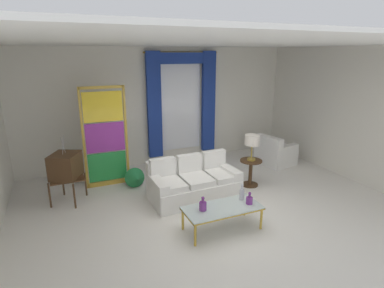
# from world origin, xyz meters

# --- Properties ---
(ground_plane) EXTENTS (16.00, 16.00, 0.00)m
(ground_plane) POSITION_xyz_m (0.00, 0.00, 0.00)
(ground_plane) COLOR white
(wall_rear) EXTENTS (8.00, 0.12, 3.00)m
(wall_rear) POSITION_xyz_m (0.00, 3.06, 1.50)
(wall_rear) COLOR white
(wall_rear) RESTS_ON ground
(wall_right) EXTENTS (0.12, 7.00, 3.00)m
(wall_right) POSITION_xyz_m (3.66, 0.60, 1.50)
(wall_right) COLOR white
(wall_right) RESTS_ON ground
(ceiling_slab) EXTENTS (8.00, 7.60, 0.04)m
(ceiling_slab) POSITION_xyz_m (0.00, 0.80, 3.02)
(ceiling_slab) COLOR white
(curtained_window) EXTENTS (2.00, 0.17, 2.70)m
(curtained_window) POSITION_xyz_m (0.54, 2.89, 1.74)
(curtained_window) COLOR white
(curtained_window) RESTS_ON ground
(couch_white_long) EXTENTS (1.78, 0.96, 0.86)m
(couch_white_long) POSITION_xyz_m (-0.14, 0.65, 0.30)
(couch_white_long) COLOR white
(couch_white_long) RESTS_ON ground
(coffee_table) EXTENTS (1.29, 0.59, 0.41)m
(coffee_table) POSITION_xyz_m (-0.19, -0.69, 0.37)
(coffee_table) COLOR silver
(coffee_table) RESTS_ON ground
(bottle_blue_decanter) EXTENTS (0.08, 0.08, 0.29)m
(bottle_blue_decanter) POSITION_xyz_m (0.26, -0.57, 0.52)
(bottle_blue_decanter) COLOR silver
(bottle_blue_decanter) RESTS_ON coffee_table
(bottle_crystal_tall) EXTENTS (0.12, 0.12, 0.24)m
(bottle_crystal_tall) POSITION_xyz_m (-0.53, -0.65, 0.49)
(bottle_crystal_tall) COLOR #753384
(bottle_crystal_tall) RESTS_ON coffee_table
(bottle_amber_squat) EXTENTS (0.11, 0.11, 0.22)m
(bottle_amber_squat) POSITION_xyz_m (0.29, -0.76, 0.48)
(bottle_amber_squat) COLOR #753384
(bottle_amber_squat) RESTS_ON coffee_table
(vintage_tv) EXTENTS (0.72, 0.75, 1.35)m
(vintage_tv) POSITION_xyz_m (-2.48, 1.43, 0.73)
(vintage_tv) COLOR #472D19
(vintage_tv) RESTS_ON ground
(armchair_white) EXTENTS (0.96, 0.95, 0.80)m
(armchair_white) POSITION_xyz_m (2.63, 1.56, 0.29)
(armchair_white) COLOR white
(armchair_white) RESTS_ON ground
(stained_glass_divider) EXTENTS (0.95, 0.05, 2.20)m
(stained_glass_divider) POSITION_xyz_m (-1.62, 1.95, 1.06)
(stained_glass_divider) COLOR gold
(stained_glass_divider) RESTS_ON ground
(peacock_figurine) EXTENTS (0.44, 0.60, 0.50)m
(peacock_figurine) POSITION_xyz_m (-1.10, 1.52, 0.22)
(peacock_figurine) COLOR beige
(peacock_figurine) RESTS_ON ground
(round_side_table) EXTENTS (0.48, 0.48, 0.59)m
(round_side_table) POSITION_xyz_m (1.27, 0.66, 0.36)
(round_side_table) COLOR #472D19
(round_side_table) RESTS_ON ground
(table_lamp_brass) EXTENTS (0.32, 0.32, 0.57)m
(table_lamp_brass) POSITION_xyz_m (1.27, 0.66, 1.03)
(table_lamp_brass) COLOR #B29338
(table_lamp_brass) RESTS_ON round_side_table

